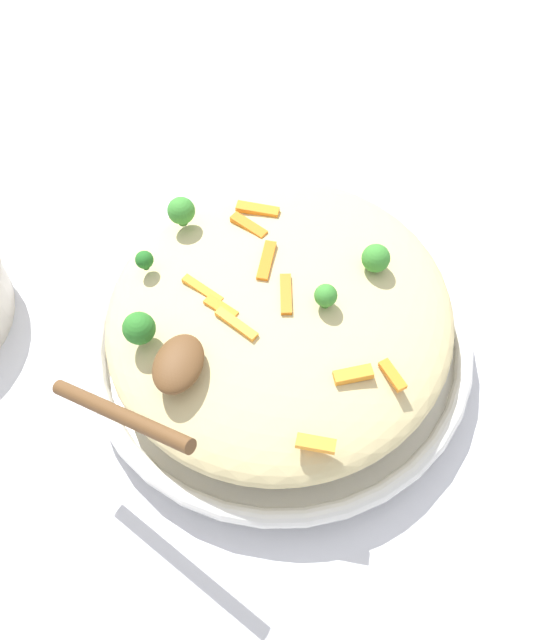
# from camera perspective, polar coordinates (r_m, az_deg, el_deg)

# --- Properties ---
(ground_plane) EXTENTS (2.40, 2.40, 0.00)m
(ground_plane) POSITION_cam_1_polar(r_m,az_deg,el_deg) (0.75, 0.00, -2.58)
(ground_plane) COLOR silver
(serving_bowl) EXTENTS (0.36, 0.36, 0.04)m
(serving_bowl) POSITION_cam_1_polar(r_m,az_deg,el_deg) (0.73, 0.00, -1.75)
(serving_bowl) COLOR white
(serving_bowl) RESTS_ON ground_plane
(pasta_mound) EXTENTS (0.32, 0.31, 0.07)m
(pasta_mound) POSITION_cam_1_polar(r_m,az_deg,el_deg) (0.69, 0.00, 0.24)
(pasta_mound) COLOR #DBC689
(pasta_mound) RESTS_ON serving_bowl
(carrot_piece_0) EXTENTS (0.02, 0.04, 0.01)m
(carrot_piece_0) POSITION_cam_1_polar(r_m,az_deg,el_deg) (0.67, -5.76, 2.23)
(carrot_piece_0) COLOR orange
(carrot_piece_0) RESTS_ON pasta_mound
(carrot_piece_1) EXTENTS (0.02, 0.03, 0.01)m
(carrot_piece_1) POSITION_cam_1_polar(r_m,az_deg,el_deg) (0.63, 5.44, -4.06)
(carrot_piece_1) COLOR orange
(carrot_piece_1) RESTS_ON pasta_mound
(carrot_piece_2) EXTENTS (0.02, 0.04, 0.01)m
(carrot_piece_2) POSITION_cam_1_polar(r_m,az_deg,el_deg) (0.64, -3.25, -0.31)
(carrot_piece_2) COLOR orange
(carrot_piece_2) RESTS_ON pasta_mound
(carrot_piece_3) EXTENTS (0.04, 0.02, 0.01)m
(carrot_piece_3) POSITION_cam_1_polar(r_m,az_deg,el_deg) (0.66, 0.39, 1.73)
(carrot_piece_3) COLOR orange
(carrot_piece_3) RESTS_ON pasta_mound
(carrot_piece_4) EXTENTS (0.01, 0.03, 0.01)m
(carrot_piece_4) POSITION_cam_1_polar(r_m,az_deg,el_deg) (0.60, 2.68, -9.14)
(carrot_piece_4) COLOR orange
(carrot_piece_4) RESTS_ON pasta_mound
(carrot_piece_5) EXTENTS (0.04, 0.01, 0.01)m
(carrot_piece_5) POSITION_cam_1_polar(r_m,az_deg,el_deg) (0.68, -1.01, 4.37)
(carrot_piece_5) COLOR orange
(carrot_piece_5) RESTS_ON pasta_mound
(carrot_piece_6) EXTENTS (0.03, 0.03, 0.01)m
(carrot_piece_6) POSITION_cam_1_polar(r_m,az_deg,el_deg) (0.63, 8.35, -4.07)
(carrot_piece_6) COLOR orange
(carrot_piece_6) RESTS_ON pasta_mound
(carrot_piece_7) EXTENTS (0.01, 0.04, 0.01)m
(carrot_piece_7) POSITION_cam_1_polar(r_m,az_deg,el_deg) (0.72, -1.67, 8.20)
(carrot_piece_7) COLOR orange
(carrot_piece_7) RESTS_ON pasta_mound
(carrot_piece_8) EXTENTS (0.02, 0.03, 0.01)m
(carrot_piece_8) POSITION_cam_1_polar(r_m,az_deg,el_deg) (0.66, -4.40, 0.88)
(carrot_piece_8) COLOR orange
(carrot_piece_8) RESTS_ON pasta_mound
(carrot_piece_9) EXTENTS (0.02, 0.04, 0.01)m
(carrot_piece_9) POSITION_cam_1_polar(r_m,az_deg,el_deg) (0.71, -2.33, 6.96)
(carrot_piece_9) COLOR orange
(carrot_piece_9) RESTS_ON pasta_mound
(broccoli_floret_0) EXTENTS (0.03, 0.03, 0.03)m
(broccoli_floret_0) POSITION_cam_1_polar(r_m,az_deg,el_deg) (0.64, -10.41, -0.63)
(broccoli_floret_0) COLOR #296820
(broccoli_floret_0) RESTS_ON pasta_mound
(broccoli_floret_1) EXTENTS (0.02, 0.02, 0.02)m
(broccoli_floret_1) POSITION_cam_1_polar(r_m,az_deg,el_deg) (0.69, -10.07, 4.31)
(broccoli_floret_1) COLOR #205B1C
(broccoli_floret_1) RESTS_ON pasta_mound
(broccoli_floret_2) EXTENTS (0.03, 0.03, 0.03)m
(broccoli_floret_2) POSITION_cam_1_polar(r_m,az_deg,el_deg) (0.68, 7.12, 4.56)
(broccoli_floret_2) COLOR #377928
(broccoli_floret_2) RESTS_ON pasta_mound
(broccoli_floret_3) EXTENTS (0.02, 0.02, 0.03)m
(broccoli_floret_3) POSITION_cam_1_polar(r_m,az_deg,el_deg) (0.64, 3.41, 1.80)
(broccoli_floret_3) COLOR #377928
(broccoli_floret_3) RESTS_ON pasta_mound
(broccoli_floret_4) EXTENTS (0.03, 0.03, 0.03)m
(broccoli_floret_4) POSITION_cam_1_polar(r_m,az_deg,el_deg) (0.71, -7.34, 8.03)
(broccoli_floret_4) COLOR #377928
(broccoli_floret_4) RESTS_ON pasta_mound
(serving_spoon) EXTENTS (0.12, 0.14, 0.07)m
(serving_spoon) POSITION_cam_1_polar(r_m,az_deg,el_deg) (0.61, -8.92, -4.43)
(serving_spoon) COLOR brown
(serving_spoon) RESTS_ON pasta_mound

